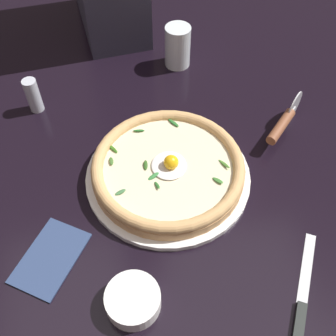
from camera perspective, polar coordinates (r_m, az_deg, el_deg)
ground_plane at (r=0.87m, az=-1.34°, el=-0.44°), size 2.40×2.40×0.03m
pizza_plate at (r=0.83m, az=-0.00°, el=-1.10°), size 0.33×0.33×0.01m
pizza at (r=0.81m, az=0.00°, el=-0.01°), size 0.31×0.31×0.05m
side_bowl at (r=0.70m, az=-4.91°, el=-17.91°), size 0.09×0.09×0.03m
pizza_cutter at (r=0.93m, az=15.94°, el=6.32°), size 0.13×0.11×0.07m
table_knife at (r=0.74m, az=18.08°, el=-18.35°), size 0.22×0.11×0.01m
drinking_glass at (r=1.08m, az=1.35°, el=16.25°), size 0.06×0.06×0.11m
folded_napkin at (r=0.77m, az=-16.13°, el=-11.88°), size 0.17×0.15×0.01m
pepper_shaker at (r=1.00m, az=-18.30°, el=9.60°), size 0.03×0.03×0.08m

